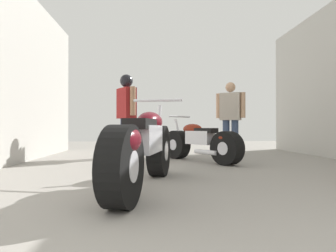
{
  "coord_description": "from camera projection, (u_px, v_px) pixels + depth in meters",
  "views": [
    {
      "loc": [
        -0.69,
        0.15,
        0.61
      ],
      "look_at": [
        -0.43,
        4.08,
        0.63
      ],
      "focal_mm": 29.69,
      "sensor_mm": 36.0,
      "label": 1
    }
  ],
  "objects": [
    {
      "name": "motorcycle_maroon_cruiser",
      "position": [
        144.0,
        148.0,
        2.75
      ],
      "size": [
        0.77,
        2.05,
        0.96
      ],
      "color": "black",
      "rests_on": "ground_plane"
    },
    {
      "name": "mechanic_in_blue",
      "position": [
        230.0,
        114.0,
        6.01
      ],
      "size": [
        0.61,
        0.41,
        1.59
      ],
      "color": "#384766",
      "rests_on": "ground_plane"
    },
    {
      "name": "mechanic_with_helmet",
      "position": [
        126.0,
        108.0,
        5.62
      ],
      "size": [
        0.44,
        0.62,
        1.69
      ],
      "color": "#2D3851",
      "rests_on": "ground_plane"
    },
    {
      "name": "motorcycle_black_naked",
      "position": [
        201.0,
        143.0,
        4.95
      ],
      "size": [
        1.2,
        1.6,
        0.84
      ],
      "color": "black",
      "rests_on": "ground_plane"
    },
    {
      "name": "ground_plane",
      "position": [
        203.0,
        174.0,
        3.6
      ],
      "size": [
        17.87,
        17.87,
        0.0
      ],
      "primitive_type": "plane",
      "color": "gray"
    }
  ]
}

